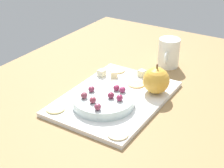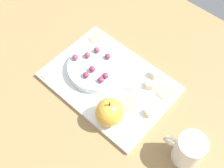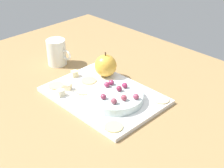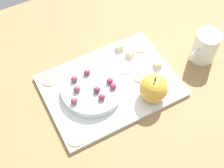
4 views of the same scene
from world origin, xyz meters
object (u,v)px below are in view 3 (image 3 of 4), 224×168
Objects in this scene: cheese_cube_2 at (75,74)px; cracker_4 at (89,81)px; grape_7 at (112,82)px; cup at (57,52)px; apple_whole at (106,66)px; cheese_cube_1 at (61,93)px; serving_dish at (115,98)px; grape_0 at (114,101)px; grape_5 at (119,88)px; cracker_1 at (83,91)px; grape_3 at (124,98)px; grape_2 at (107,85)px; cheese_cube_0 at (68,87)px; cracker_2 at (114,127)px; grape_1 at (103,97)px; cracker_0 at (56,86)px; platter at (104,95)px; grape_4 at (125,85)px; grape_6 at (136,97)px; cracker_3 at (161,99)px.

cracker_4 is (5.86, 1.20, -0.81)cm from cheese_cube_2.
grape_7 is 29.29cm from cup.
cheese_cube_1 is at bearing -91.42° from apple_whole.
serving_dish is 8.17× the size of cheese_cube_2.
grape_5 is (-3.73, 5.93, -0.01)cm from grape_0.
apple_whole is at bearing 147.57° from grape_7.
cracker_1 is at bearing -152.69° from grape_5.
apple_whole is 19.90cm from grape_3.
grape_2 reaches higher than cheese_cube_2.
cheese_cube_0 is 0.41× the size of cracker_4.
grape_1 is (-9.31, 5.05, 3.00)cm from cracker_2.
cracker_2 is at bearing -26.24° from cracker_4.
cracker_2 is (29.07, -10.24, -0.81)cm from cheese_cube_2.
grape_2 is (15.09, 8.67, 3.03)cm from cracker_0.
cup reaches higher than platter.
grape_4 is at bearing 32.63° from cracker_0.
cracker_0 is 24.86cm from grape_3.
grape_4 is at bearing 114.30° from grape_0.
grape_6 reaches higher than cracker_0.
grape_4 is at bearing -18.28° from apple_whole.
cup is (-40.15, 1.43, 0.28)cm from grape_6.
grape_2 is 2.27cm from grape_7.
apple_whole is 1.51× the size of cracker_0.
grape_3 reaches higher than cheese_cube_1.
grape_1 reaches higher than cracker_1.
cracker_3 is (14.84, 9.90, 0.83)cm from platter.
serving_dish is 5.45cm from grape_0.
grape_6 is at bearing 44.36° from grape_1.
apple_whole is 1.51× the size of cracker_2.
serving_dish is 21.09cm from cracker_0.
cheese_cube_1 is 0.41× the size of cracker_4.
grape_3 is 3.54cm from grape_6.
cheese_cube_2 is 1.09× the size of grape_7.
grape_5 reaches higher than cracker_0.
grape_0 is 7.01cm from grape_5.
grape_4 is (-9.23, 13.97, 3.07)cm from cracker_2.
grape_5 is 1.00× the size of grape_6.
apple_whole is at bearing 48.91° from cheese_cube_2.
grape_1 is 1.00× the size of grape_3.
grape_0 is at bearing -37.36° from apple_whole.
platter is 7.15× the size of cracker_2.
cracker_2 is at bearing -17.17° from cracker_1.
serving_dish is at bearing -35.06° from grape_7.
cracker_1 reaches higher than platter.
cracker_3 is (20.33, 13.48, 0.00)cm from cracker_1.
apple_whole reaches higher than grape_0.
cracker_0 is (-6.17, -16.45, -3.57)cm from apple_whole.
cracker_3 is 25.35cm from cracker_4.
cheese_cube_2 reaches higher than cracker_2.
apple_whole reaches higher than grape_6.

